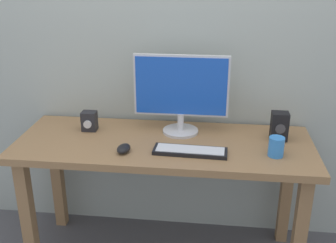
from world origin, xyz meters
TOP-DOWN VIEW (x-y plane):
  - desk at (0.00, 0.00)m, footprint 1.64×0.62m
  - monitor at (0.08, 0.15)m, footprint 0.54×0.21m
  - keyboard_primary at (0.16, -0.13)m, footprint 0.39×0.13m
  - mouse at (-0.19, -0.16)m, footprint 0.08×0.11m
  - speaker_right at (0.63, 0.10)m, footprint 0.09×0.08m
  - audio_controller at (-0.45, 0.11)m, footprint 0.08×0.08m
  - coffee_mug at (0.59, -0.11)m, footprint 0.08×0.08m

SIDE VIEW (x-z plane):
  - desk at x=0.00m, z-range 0.27..1.04m
  - keyboard_primary at x=0.16m, z-range 0.76..0.79m
  - mouse at x=-0.19m, z-range 0.76..0.80m
  - coffee_mug at x=0.59m, z-range 0.76..0.87m
  - audio_controller at x=-0.45m, z-range 0.76..0.88m
  - speaker_right at x=0.63m, z-range 0.76..0.93m
  - monitor at x=0.08m, z-range 0.78..1.24m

